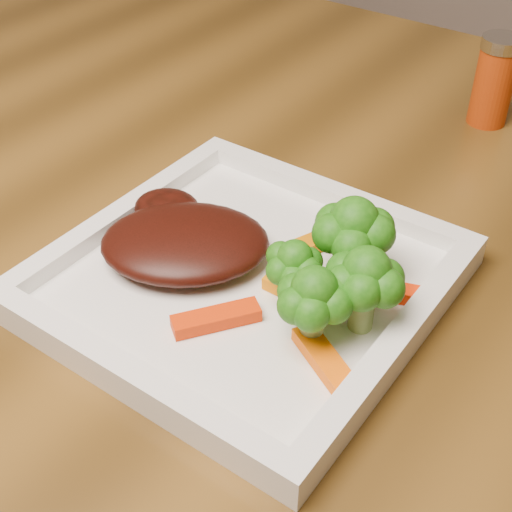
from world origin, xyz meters
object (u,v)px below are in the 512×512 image
Objects in this scene: dining_table at (377,500)px; spice_shaker at (494,81)px; steak at (185,243)px; plate at (245,283)px.

spice_shaker is at bearing 99.66° from dining_table.
plate is at bearing 9.17° from steak.
steak reaches higher than dining_table.
dining_table is 0.48m from spice_shaker.
plate is 0.37m from spice_shaker.
plate is at bearing -123.55° from dining_table.
spice_shaker is at bearing 82.44° from plate.
steak is at bearing -170.83° from plate.
spice_shaker reaches higher than plate.
steak is 0.38m from spice_shaker.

